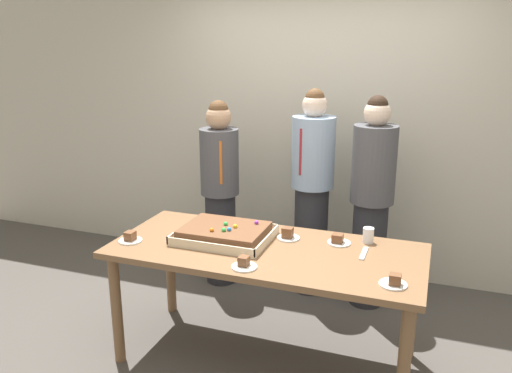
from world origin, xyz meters
The scene contains 14 objects.
ground_plane centered at (0.00, 0.00, 0.00)m, with size 12.00×12.00×0.00m, color #4C4742.
interior_back_panel centered at (0.00, 1.60, 1.50)m, with size 8.00×0.12×3.00m, color beige.
party_table centered at (0.00, 0.00, 0.70)m, with size 1.95×0.86×0.79m.
sheet_cake centered at (-0.30, 0.05, 0.83)m, with size 0.60×0.47×0.11m.
plated_slice_near_left centered at (-0.03, -0.31, 0.81)m, with size 0.15×0.15×0.07m.
plated_slice_near_right centered at (-0.86, -0.19, 0.81)m, with size 0.15×0.15×0.07m.
plated_slice_far_left centered at (0.08, 0.20, 0.82)m, with size 0.15×0.15×0.08m.
plated_slice_far_right centered at (0.41, 0.23, 0.81)m, with size 0.15×0.15×0.07m.
plated_slice_center_front centered at (0.81, -0.25, 0.81)m, with size 0.15×0.15×0.07m.
drink_cup_nearest centered at (0.59, 0.31, 0.84)m, with size 0.07×0.07×0.10m, color white.
cake_server_utensil centered at (0.59, 0.12, 0.80)m, with size 0.03×0.20×0.01m, color silver.
person_serving_front centered at (0.03, 1.07, 0.88)m, with size 0.34×0.34×1.69m.
person_green_shirt_behind centered at (0.52, 1.00, 0.86)m, with size 0.33×0.33×1.66m.
person_striped_tie_right centered at (-0.74, 0.97, 0.83)m, with size 0.32×0.32×1.59m.
Camera 1 is at (0.96, -2.83, 2.04)m, focal length 35.98 mm.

